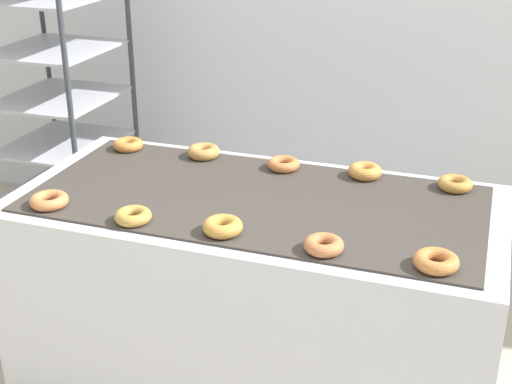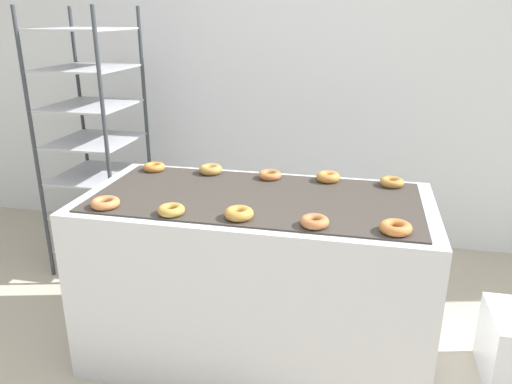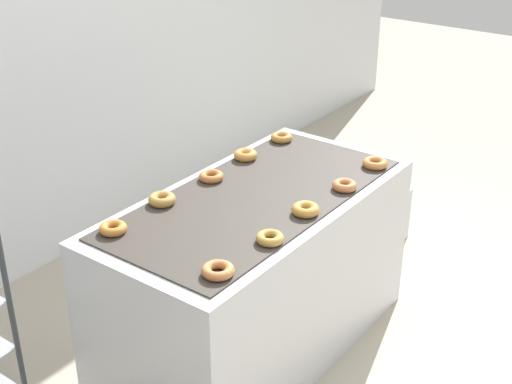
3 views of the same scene
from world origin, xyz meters
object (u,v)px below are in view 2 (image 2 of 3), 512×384
Objects in this scene: donut_near_leftmost at (105,203)px; donut_near_right at (315,222)px; donut_far_rightmost at (392,182)px; fryer_machine at (256,278)px; donut_near_left at (171,210)px; donut_near_center at (239,214)px; donut_far_center at (270,175)px; baking_rack_cart at (95,141)px; donut_far_right at (328,177)px; donut_far_left at (211,169)px; donut_near_rightmost at (396,228)px; donut_far_leftmost at (154,167)px.

donut_near_right reaches higher than donut_near_leftmost.
fryer_machine is at bearing -155.04° from donut_far_rightmost.
donut_near_left is 0.98× the size of donut_far_rightmost.
donut_far_center is (0.02, 0.54, -0.00)m from donut_near_center.
baking_rack_cart is at bearing 121.60° from donut_near_leftmost.
fryer_machine is at bearing -136.14° from donut_far_right.
donut_near_center reaches higher than fryer_machine.
donut_near_leftmost is 0.31m from donut_near_left.
donut_far_right is (0.61, 0.00, 0.00)m from donut_far_left.
donut_far_leftmost is (-1.21, 0.54, -0.00)m from donut_near_rightmost.
donut_near_rightmost is 1.08× the size of donut_far_leftmost.
baking_rack_cart is 14.76× the size of donut_near_left.
donut_near_right is 0.64m from donut_far_rightmost.
baking_rack_cart is 1.60m from donut_far_right.
fryer_machine is at bearing -43.20° from donut_far_left.
baking_rack_cart is at bearing 150.60° from donut_near_rightmost.
donut_near_center is 0.64m from donut_far_right.
donut_near_right is at bearing -31.37° from donut_far_leftmost.
donut_near_right is 1.06m from donut_far_leftmost.
baking_rack_cart is 13.58× the size of donut_near_leftmost.
donut_near_right is 0.57m from donut_far_right.
donut_far_rightmost is (1.20, 0.55, 0.00)m from donut_near_leftmost.
fryer_machine is 0.95× the size of baking_rack_cart.
donut_near_leftmost is (-0.60, -0.27, 0.44)m from fryer_machine.
donut_far_right reaches higher than donut_near_right.
donut_near_center is 0.54m from donut_far_center.
donut_far_left is at bearing 3.12° from donut_far_leftmost.
donut_far_leftmost is at bearing 148.63° from donut_near_right.
donut_near_center is 0.83m from donut_far_rightmost.
donut_near_left is 0.92× the size of donut_near_rightmost.
baking_rack_cart is at bearing 141.92° from donut_far_leftmost.
donut_far_left is at bearing 62.09° from donut_near_leftmost.
donut_far_right is at bearing 0.27° from donut_far_left.
donut_near_rightmost is 1.01× the size of donut_far_left.
donut_far_right is at bearing 3.87° from donut_far_center.
baking_rack_cart is 1.21m from donut_near_leftmost.
donut_near_left is at bearing -60.48° from donut_far_leftmost.
donut_near_center is 0.99× the size of donut_far_left.
donut_near_center is (0.59, 0.00, 0.00)m from donut_near_leftmost.
donut_far_left reaches higher than donut_far_rightmost.
donut_far_rightmost is (0.60, 0.28, 0.44)m from fryer_machine.
donut_far_center is (-0.28, 0.55, -0.00)m from donut_near_right.
donut_near_right is 0.96× the size of donut_far_right.
baking_rack_cart is 13.60× the size of donut_near_rightmost.
donut_near_left is at bearing -176.58° from donut_near_center.
donut_near_right is 1.00× the size of donut_far_leftmost.
fryer_machine is 14.04× the size of donut_near_left.
donut_near_right reaches higher than fryer_machine.
donut_far_right is at bearing 44.01° from donut_near_left.
donut_near_leftmost is 1.04× the size of donut_far_right.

